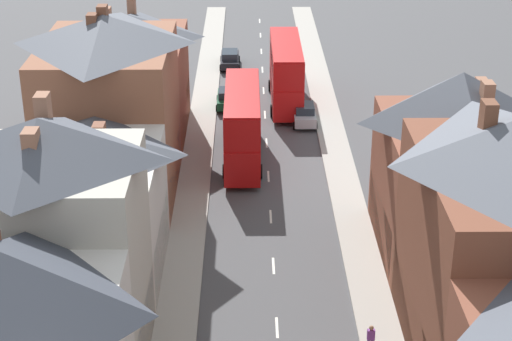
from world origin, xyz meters
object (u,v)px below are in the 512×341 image
car_parked_left_b (228,98)px  car_mid_white (304,114)px  car_near_blue (230,59)px  pedestrian_mid_right (371,338)px  double_decker_bus_lead (242,124)px  double_decker_bus_mid_street (286,72)px

car_parked_left_b → car_mid_white: 7.32m
car_near_blue → car_parked_left_b: bearing=-90.0°
car_near_blue → car_mid_white: (6.20, -15.00, 0.04)m
car_near_blue → pedestrian_mid_right: size_ratio=2.85×
double_decker_bus_lead → car_mid_white: double_decker_bus_lead is taller
double_decker_bus_lead → car_near_blue: (-1.29, 22.18, -2.01)m
car_mid_white → pedestrian_mid_right: (1.25, -30.34, 0.19)m
double_decker_bus_lead → car_near_blue: bearing=93.3°
car_near_blue → car_parked_left_b: (0.00, -11.10, -0.00)m
car_parked_left_b → double_decker_bus_lead: bearing=-83.4°
car_near_blue → car_parked_left_b: car_parked_left_b is taller
double_decker_bus_mid_street → car_near_blue: bearing=115.3°
double_decker_bus_lead → double_decker_bus_mid_street: size_ratio=1.00×
car_parked_left_b → double_decker_bus_mid_street: bearing=9.0°
car_mid_white → car_near_blue: bearing=112.5°
double_decker_bus_lead → double_decker_bus_mid_street: bearing=73.1°
car_parked_left_b → pedestrian_mid_right: pedestrian_mid_right is taller
car_mid_white → double_decker_bus_lead: bearing=-124.3°
double_decker_bus_mid_street → car_near_blue: (-4.89, 10.33, -2.01)m
car_near_blue → car_mid_white: bearing=-67.5°
car_mid_white → pedestrian_mid_right: pedestrian_mid_right is taller
double_decker_bus_lead → car_parked_left_b: 11.34m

